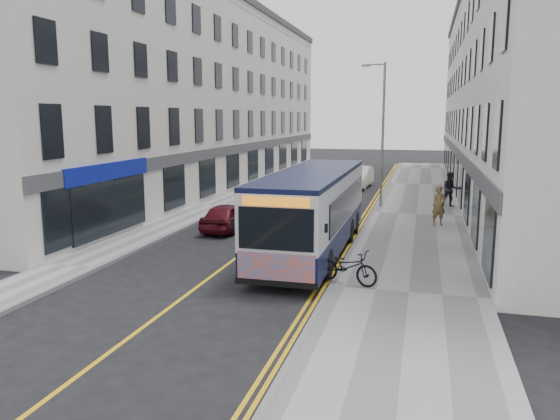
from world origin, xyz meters
The scene contains 17 objects.
ground centered at (0.00, 0.00, 0.00)m, with size 140.00×140.00×0.00m, color black.
pavement_east centered at (6.25, 12.00, 0.06)m, with size 4.50×64.00×0.12m, color #959698.
pavement_west centered at (-5.00, 12.00, 0.06)m, with size 2.00×64.00×0.12m, color #959698.
kerb_east centered at (4.00, 12.00, 0.07)m, with size 0.18×64.00×0.13m, color slate.
kerb_west centered at (-4.00, 12.00, 0.07)m, with size 0.18×64.00×0.13m, color slate.
road_centre_line centered at (0.00, 12.00, 0.00)m, with size 0.12×64.00×0.01m, color #ECAF14.
road_dbl_yellow_inner centered at (3.55, 12.00, 0.00)m, with size 0.10×64.00×0.01m, color #ECAF14.
road_dbl_yellow_outer centered at (3.75, 12.00, 0.00)m, with size 0.10×64.00×0.01m, color #ECAF14.
terrace_east centered at (11.50, 21.00, 6.50)m, with size 6.00×46.00×13.00m, color white.
terrace_west centered at (-9.00, 21.00, 6.50)m, with size 6.00×46.00×13.00m, color silver.
streetlamp centered at (4.17, 14.00, 4.38)m, with size 1.32×0.18×8.00m.
city_bus centered at (2.56, 3.08, 1.71)m, with size 2.51×10.75×3.12m.
bicycle centered at (4.40, -0.85, 0.65)m, with size 0.70×2.01×1.05m, color black.
pedestrian_near centered at (7.27, 9.24, 1.05)m, with size 0.68×0.44×1.85m, color olive.
pedestrian_far centered at (8.00, 14.80, 1.09)m, with size 0.95×0.74×1.95m, color black.
car_white centered at (1.93, 22.76, 0.77)m, with size 1.63×4.68×1.54m, color silver.
car_maroon centered at (-2.00, 6.12, 0.64)m, with size 1.50×3.74×1.27m, color #4F0D17.
Camera 1 is at (6.51, -16.77, 5.12)m, focal length 35.00 mm.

